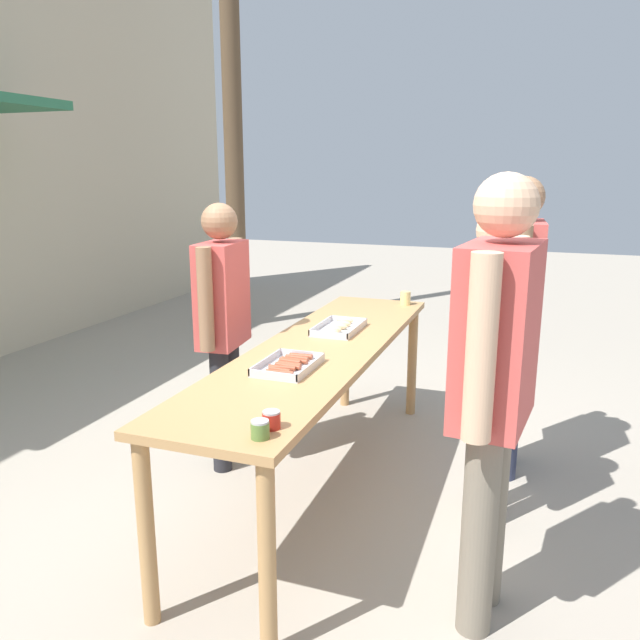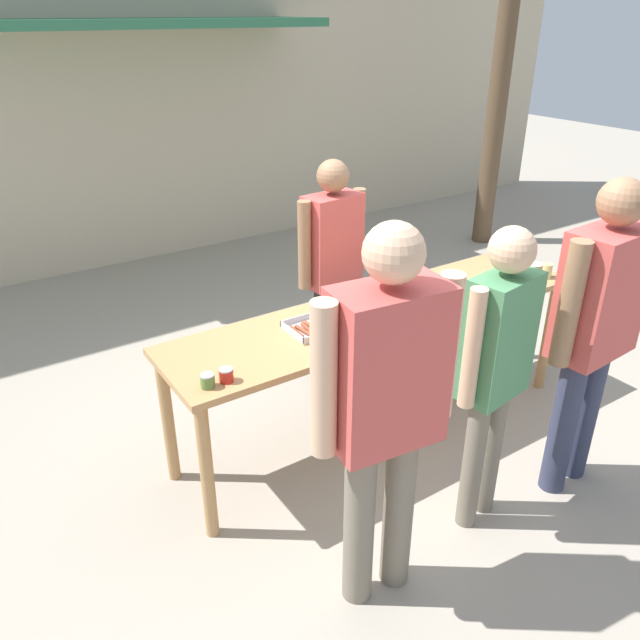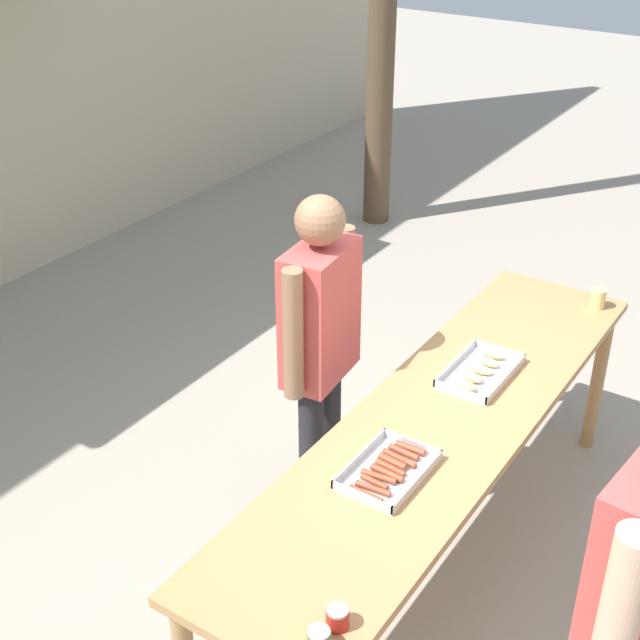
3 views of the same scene
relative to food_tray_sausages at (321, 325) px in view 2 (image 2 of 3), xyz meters
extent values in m
plane|color=#A39989|center=(0.45, -0.01, -0.89)|extent=(24.00, 24.00, 0.00)
cube|color=beige|center=(0.45, 3.99, 1.36)|extent=(12.00, 0.12, 4.50)
cube|color=#2D704C|center=(0.45, 3.44, 1.51)|extent=(3.20, 1.00, 0.08)
cube|color=tan|center=(0.45, -0.01, -0.03)|extent=(2.77, 0.67, 0.04)
cylinder|color=tan|center=(-0.87, -0.28, -0.47)|extent=(0.07, 0.07, 0.83)
cylinder|color=tan|center=(1.76, -0.28, -0.47)|extent=(0.07, 0.07, 0.83)
cylinder|color=tan|center=(-0.87, 0.26, -0.47)|extent=(0.07, 0.07, 0.83)
cylinder|color=tan|center=(1.76, 0.26, -0.47)|extent=(0.07, 0.07, 0.83)
cube|color=silver|center=(0.00, 0.00, -0.01)|extent=(0.38, 0.26, 0.01)
cube|color=silver|center=(0.00, -0.12, 0.01)|extent=(0.38, 0.01, 0.03)
cube|color=silver|center=(0.00, 0.12, 0.01)|extent=(0.38, 0.01, 0.03)
cube|color=silver|center=(-0.19, 0.00, 0.01)|extent=(0.01, 0.26, 0.03)
cube|color=silver|center=(0.18, 0.00, 0.01)|extent=(0.01, 0.26, 0.03)
cylinder|color=brown|center=(-0.16, 0.00, 0.00)|extent=(0.03, 0.14, 0.02)
cylinder|color=brown|center=(-0.12, 0.00, 0.00)|extent=(0.03, 0.14, 0.02)
cylinder|color=brown|center=(-0.09, 0.01, 0.00)|extent=(0.03, 0.11, 0.02)
cylinder|color=brown|center=(-0.06, 0.01, 0.01)|extent=(0.04, 0.14, 0.03)
cylinder|color=brown|center=(-0.02, 0.00, 0.01)|extent=(0.03, 0.14, 0.03)
cylinder|color=brown|center=(0.01, 0.00, 0.01)|extent=(0.04, 0.13, 0.02)
cylinder|color=brown|center=(0.04, 0.01, 0.01)|extent=(0.04, 0.12, 0.03)
cylinder|color=brown|center=(0.08, 0.00, 0.01)|extent=(0.04, 0.15, 0.02)
cylinder|color=brown|center=(0.12, 0.00, 0.01)|extent=(0.03, 0.13, 0.03)
cylinder|color=brown|center=(0.15, -0.01, 0.01)|extent=(0.03, 0.12, 0.03)
cube|color=silver|center=(0.80, 0.00, -0.01)|extent=(0.42, 0.25, 0.01)
cube|color=silver|center=(0.80, -0.12, 0.01)|extent=(0.42, 0.01, 0.03)
cube|color=silver|center=(0.80, 0.12, 0.01)|extent=(0.42, 0.01, 0.03)
cube|color=silver|center=(0.60, 0.00, 0.01)|extent=(0.01, 0.25, 0.03)
cube|color=silver|center=(1.01, 0.00, 0.01)|extent=(0.01, 0.25, 0.03)
ellipsoid|color=#D6B77F|center=(0.65, 0.00, 0.01)|extent=(0.06, 0.10, 0.04)
ellipsoid|color=#D6B77F|center=(0.73, 0.00, 0.01)|extent=(0.06, 0.10, 0.04)
ellipsoid|color=#D6B77F|center=(0.80, -0.01, 0.01)|extent=(0.06, 0.10, 0.04)
ellipsoid|color=#D6B77F|center=(0.88, 0.00, 0.01)|extent=(0.04, 0.09, 0.04)
ellipsoid|color=#D6B77F|center=(0.96, 0.01, 0.01)|extent=(0.05, 0.11, 0.04)
cylinder|color=#567A38|center=(-0.80, -0.22, 0.02)|extent=(0.07, 0.07, 0.06)
cylinder|color=#B2B2B7|center=(-0.80, -0.22, 0.05)|extent=(0.07, 0.07, 0.01)
cylinder|color=#B22319|center=(-0.70, -0.23, 0.02)|extent=(0.07, 0.07, 0.06)
cylinder|color=#B2B2B7|center=(-0.70, -0.23, 0.05)|extent=(0.07, 0.07, 0.01)
cylinder|color=#DBC67A|center=(1.69, -0.22, 0.03)|extent=(0.08, 0.08, 0.10)
cylinder|color=#232328|center=(0.44, 0.64, -0.49)|extent=(0.12, 0.12, 0.79)
cylinder|color=#232328|center=(0.61, 0.66, -0.49)|extent=(0.12, 0.12, 0.79)
cube|color=#C64C47|center=(0.53, 0.65, 0.22)|extent=(0.41, 0.25, 0.63)
sphere|color=#936B4C|center=(0.53, 0.65, 0.66)|extent=(0.22, 0.22, 0.22)
cylinder|color=#936B4C|center=(0.29, 0.63, 0.24)|extent=(0.09, 0.09, 0.60)
cylinder|color=#936B4C|center=(0.76, 0.68, 0.24)|extent=(0.09, 0.09, 0.60)
cylinder|color=#756B5B|center=(-0.25, -1.03, -0.45)|extent=(0.14, 0.14, 0.88)
cylinder|color=#756B5B|center=(-0.46, -1.01, -0.45)|extent=(0.14, 0.14, 0.88)
cube|color=#C64C47|center=(-0.35, -1.02, 0.34)|extent=(0.49, 0.31, 0.70)
sphere|color=#DBAD89|center=(-0.35, -1.02, 0.83)|extent=(0.24, 0.24, 0.24)
cylinder|color=#DBAD89|center=(-0.07, -1.05, 0.36)|extent=(0.11, 0.11, 0.66)
cylinder|color=#DBAD89|center=(-0.64, -0.99, 0.36)|extent=(0.11, 0.11, 0.66)
cylinder|color=#333851|center=(1.16, -1.02, -0.45)|extent=(0.14, 0.14, 0.87)
cylinder|color=#333851|center=(0.94, -1.03, -0.45)|extent=(0.14, 0.14, 0.87)
cube|color=#C64C47|center=(1.05, -1.02, 0.32)|extent=(0.49, 0.29, 0.69)
sphere|color=#936B4C|center=(1.05, -1.02, 0.80)|extent=(0.24, 0.24, 0.24)
cylinder|color=#936B4C|center=(1.34, -1.00, 0.34)|extent=(0.11, 0.11, 0.65)
cylinder|color=#936B4C|center=(0.76, -1.04, 0.34)|extent=(0.11, 0.11, 0.65)
cylinder|color=#756B5B|center=(0.48, -0.93, -0.49)|extent=(0.11, 0.11, 0.80)
cylinder|color=#756B5B|center=(0.32, -0.96, -0.49)|extent=(0.11, 0.11, 0.80)
cube|color=#478456|center=(0.40, -0.94, 0.23)|extent=(0.39, 0.25, 0.63)
sphere|color=#DBAD89|center=(0.40, -0.94, 0.67)|extent=(0.22, 0.22, 0.22)
cylinder|color=#DBAD89|center=(0.62, -0.91, 0.24)|extent=(0.08, 0.08, 0.60)
cylinder|color=#DBAD89|center=(0.18, -0.98, 0.24)|extent=(0.08, 0.08, 0.60)
camera|label=1|loc=(-2.74, -1.17, 0.96)|focal=35.00mm
camera|label=2|loc=(-1.76, -2.66, 1.63)|focal=35.00mm
camera|label=3|loc=(-2.30, -1.22, 2.10)|focal=50.00mm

